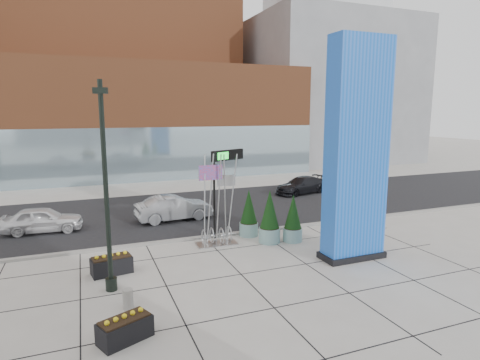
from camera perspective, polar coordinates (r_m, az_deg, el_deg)
name	(u,v)px	position (r m, az deg, el deg)	size (l,w,h in m)	color
ground	(210,269)	(17.06, -4.33, -12.49)	(160.00, 160.00, 0.00)	#9E9991
street_asphalt	(163,213)	(26.32, -10.84, -4.59)	(80.00, 12.00, 0.02)	black
curb_edge	(186,239)	(20.66, -7.67, -8.35)	(80.00, 0.30, 0.12)	gray
tower_podium	(139,121)	(42.48, -14.12, 8.18)	(34.00, 10.00, 11.00)	brown
tower_glass_front	(148,155)	(37.93, -12.96, 3.53)	(34.00, 0.60, 5.00)	#8CA5B2
building_grey_parking	(323,92)	(56.23, 11.71, 12.15)	(20.00, 18.00, 18.00)	slate
blue_pylon	(356,155)	(17.86, 16.22, 3.44)	(2.87, 1.30, 9.53)	blue
lamp_post	(107,208)	(14.91, -18.39, -3.84)	(0.51, 0.41, 7.51)	black
public_art_sculpture	(217,221)	(19.64, -3.31, -5.85)	(2.01, 1.06, 4.47)	#ADAFB2
concrete_bollard	(128,299)	(14.28, -15.64, -15.97)	(0.34, 0.34, 0.67)	gray
overhead_street_sign	(228,163)	(20.26, -1.67, 2.40)	(2.01, 1.04, 4.49)	black
round_planter_east	(293,219)	(20.26, 7.54, -5.55)	(0.96, 0.96, 2.39)	#83B0B0
round_planter_mid	(249,214)	(20.97, 1.26, -4.86)	(0.98, 0.98, 2.45)	#83B0B0
round_planter_west	(270,218)	(19.93, 4.23, -5.39)	(1.06, 1.06, 2.64)	#83B0B0
box_planter_north	(112,264)	(17.22, -17.79, -11.32)	(1.66, 1.02, 0.86)	black
box_planter_south	(125,328)	(12.56, -16.05, -19.58)	(1.64, 1.27, 0.81)	black
car_white_west	(43,220)	(24.10, -26.26, -5.11)	(1.62, 4.03, 1.37)	white
car_silver_mid	(174,208)	(24.27, -9.36, -3.98)	(1.57, 4.51, 1.49)	#A2A4A9
car_dark_east	(301,185)	(32.08, 8.74, -0.77)	(1.84, 4.52, 1.31)	black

